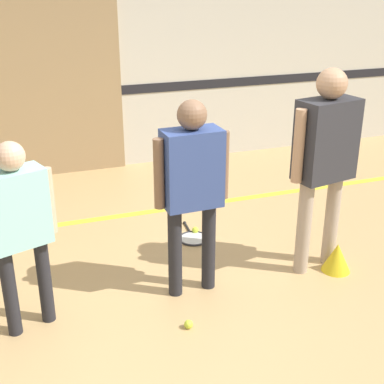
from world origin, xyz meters
TOP-DOWN VIEW (x-y plane):
  - ground_plane at (0.00, 0.00)m, footprint 16.00×16.00m
  - wall_back at (0.00, 3.42)m, footprint 16.00×0.07m
  - wall_panel at (-1.15, 3.36)m, footprint 2.61×0.05m
  - floor_stripe at (0.00, 1.79)m, footprint 14.40×0.10m
  - person_instructor at (0.01, 0.18)m, footprint 0.61×0.26m
  - person_student_left at (-1.28, 0.11)m, footprint 0.52×0.34m
  - person_student_right at (1.16, 0.18)m, footprint 0.66×0.36m
  - racket_spare_on_floor at (0.32, 1.04)m, footprint 0.33×0.55m
  - tennis_ball_near_instructor at (-0.19, -0.30)m, footprint 0.07×0.07m
  - tennis_ball_by_spare_racket at (0.38, 1.14)m, footprint 0.07×0.07m
  - training_cone at (1.31, 0.05)m, footprint 0.25×0.25m

SIDE VIEW (x-z plane):
  - ground_plane at x=0.00m, z-range 0.00..0.00m
  - floor_stripe at x=0.00m, z-range 0.00..0.01m
  - racket_spare_on_floor at x=0.32m, z-range -0.01..0.03m
  - tennis_ball_near_instructor at x=-0.19m, z-range 0.00..0.07m
  - tennis_ball_by_spare_racket at x=0.38m, z-range 0.00..0.07m
  - training_cone at x=1.31m, z-range 0.00..0.26m
  - person_student_left at x=-1.28m, z-range 0.17..1.60m
  - person_instructor at x=0.01m, z-range 0.19..1.78m
  - person_student_right at x=1.16m, z-range 0.21..1.97m
  - wall_panel at x=-1.15m, z-range 0.00..2.25m
  - wall_back at x=0.00m, z-range 0.00..3.20m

